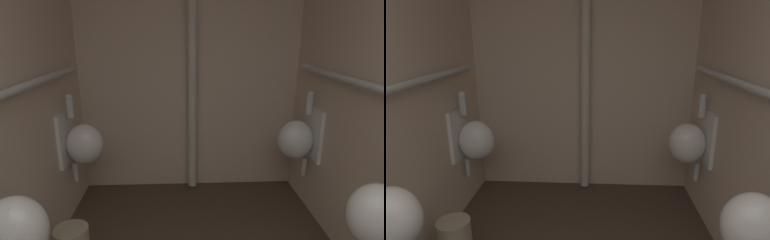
# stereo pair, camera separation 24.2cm
# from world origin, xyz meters

# --- Properties ---
(wall_back) EXTENTS (2.23, 0.06, 2.68)m
(wall_back) POSITION_xyz_m (0.00, 3.41, 1.34)
(wall_back) COLOR beige
(wall_back) RESTS_ON ground
(urinal_left_mid) EXTENTS (0.32, 0.30, 0.76)m
(urinal_left_mid) POSITION_xyz_m (-0.91, 1.66, 0.68)
(urinal_left_mid) COLOR white
(urinal_left_far) EXTENTS (0.32, 0.30, 0.76)m
(urinal_left_far) POSITION_xyz_m (-0.91, 2.83, 0.68)
(urinal_left_far) COLOR white
(urinal_right_mid) EXTENTS (0.32, 0.30, 0.76)m
(urinal_right_mid) POSITION_xyz_m (0.91, 1.71, 0.68)
(urinal_right_mid) COLOR white
(urinal_right_far) EXTENTS (0.32, 0.30, 0.76)m
(urinal_right_far) POSITION_xyz_m (0.91, 2.85, 0.68)
(urinal_right_far) COLOR white
(standpipe_back_wall) EXTENTS (0.09, 0.09, 2.63)m
(standpipe_back_wall) POSITION_xyz_m (0.02, 3.30, 1.34)
(standpipe_back_wall) COLOR beige
(standpipe_back_wall) RESTS_ON ground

